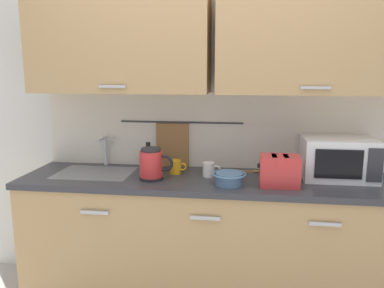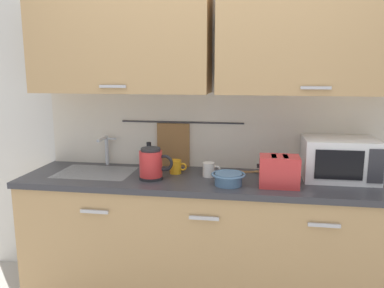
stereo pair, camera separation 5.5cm
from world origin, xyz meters
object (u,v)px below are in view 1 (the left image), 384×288
object	(u,v)px
electric_kettle	(152,164)
mixing_bowl	(229,178)
microwave	(338,158)
mug_near_sink	(176,167)
mug_by_kettle	(209,170)
wooden_spoon	(247,171)
dish_soap_bottle	(148,157)
toaster	(279,171)

from	to	relation	value
electric_kettle	mixing_bowl	world-z (taller)	electric_kettle
microwave	mug_near_sink	bearing A→B (deg)	-178.32
mug_near_sink	mug_by_kettle	bearing A→B (deg)	-10.00
wooden_spoon	mug_near_sink	bearing A→B (deg)	-168.19
dish_soap_bottle	wooden_spoon	bearing A→B (deg)	0.61
toaster	mug_by_kettle	xyz separation A→B (m)	(-0.45, 0.15, -0.05)
toaster	wooden_spoon	world-z (taller)	toaster
microwave	mixing_bowl	world-z (taller)	microwave
dish_soap_bottle	mug_by_kettle	size ratio (longest dim) A/B	1.63
mug_by_kettle	mug_near_sink	bearing A→B (deg)	170.00
toaster	electric_kettle	bearing A→B (deg)	177.64
microwave	mug_by_kettle	distance (m)	0.85
microwave	mug_by_kettle	world-z (taller)	microwave
toaster	wooden_spoon	distance (m)	0.37
mug_near_sink	mug_by_kettle	distance (m)	0.24
dish_soap_bottle	wooden_spoon	xyz separation A→B (m)	(0.70, 0.01, -0.08)
mug_by_kettle	wooden_spoon	size ratio (longest dim) A/B	0.43
toaster	mixing_bowl	bearing A→B (deg)	-175.19
electric_kettle	wooden_spoon	distance (m)	0.68
dish_soap_bottle	mug_near_sink	world-z (taller)	dish_soap_bottle
electric_kettle	dish_soap_bottle	distance (m)	0.27
mixing_bowl	microwave	bearing A→B (deg)	19.66
dish_soap_bottle	mixing_bowl	xyz separation A→B (m)	(0.59, -0.31, -0.04)
electric_kettle	toaster	world-z (taller)	electric_kettle
mug_near_sink	mixing_bowl	size ratio (longest dim) A/B	0.56
dish_soap_bottle	mug_by_kettle	bearing A→B (deg)	-16.78
dish_soap_bottle	mixing_bowl	distance (m)	0.67
mixing_bowl	mug_by_kettle	size ratio (longest dim) A/B	1.78
electric_kettle	mixing_bowl	distance (m)	0.51
electric_kettle	toaster	xyz separation A→B (m)	(0.81, -0.03, -0.01)
dish_soap_bottle	toaster	bearing A→B (deg)	-17.76
electric_kettle	mug_by_kettle	xyz separation A→B (m)	(0.37, 0.12, -0.05)
wooden_spoon	mug_by_kettle	bearing A→B (deg)	-150.35
mixing_bowl	wooden_spoon	xyz separation A→B (m)	(0.11, 0.32, -0.04)
mug_near_sink	mug_by_kettle	xyz separation A→B (m)	(0.24, -0.04, 0.00)
wooden_spoon	toaster	bearing A→B (deg)	-56.32
microwave	toaster	xyz separation A→B (m)	(-0.40, -0.23, -0.04)
microwave	mug_by_kettle	size ratio (longest dim) A/B	3.83
mug_near_sink	mixing_bowl	bearing A→B (deg)	-30.28
mug_near_sink	wooden_spoon	bearing A→B (deg)	11.81
electric_kettle	microwave	bearing A→B (deg)	9.02
dish_soap_bottle	mug_by_kettle	xyz separation A→B (m)	(0.45, -0.14, -0.04)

